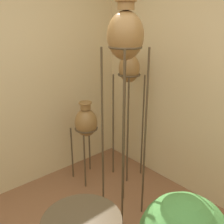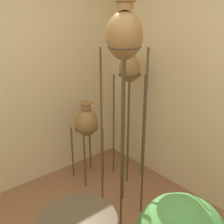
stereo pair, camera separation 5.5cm
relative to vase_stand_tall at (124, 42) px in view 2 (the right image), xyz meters
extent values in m
cylinder|color=#473823|center=(-0.15, -0.15, -0.91)|extent=(0.02, 0.02, 1.74)
cylinder|color=#473823|center=(0.15, -0.15, -0.91)|extent=(0.02, 0.02, 1.74)
cylinder|color=#473823|center=(-0.15, 0.15, -0.91)|extent=(0.02, 0.02, 1.74)
cylinder|color=#473823|center=(0.15, 0.15, -0.91)|extent=(0.02, 0.02, 1.74)
torus|color=#473823|center=(0.00, 0.00, -0.04)|extent=(0.30, 0.30, 0.02)
ellipsoid|color=olive|center=(0.00, 0.00, 0.05)|extent=(0.32, 0.32, 0.41)
cylinder|color=olive|center=(0.00, 0.00, 0.29)|extent=(0.14, 0.14, 0.07)
torus|color=olive|center=(0.00, 0.00, 0.32)|extent=(0.18, 0.18, 0.02)
cylinder|color=#473823|center=(0.41, 0.36, -1.11)|extent=(0.02, 0.02, 1.34)
cylinder|color=#473823|center=(0.68, 0.36, -1.11)|extent=(0.02, 0.02, 1.34)
cylinder|color=#473823|center=(0.41, 0.62, -1.11)|extent=(0.02, 0.02, 1.34)
cylinder|color=#473823|center=(0.68, 0.62, -1.11)|extent=(0.02, 0.02, 1.34)
torus|color=#473823|center=(0.55, 0.49, -0.44)|extent=(0.27, 0.27, 0.02)
ellipsoid|color=olive|center=(0.55, 0.49, -0.37)|extent=(0.25, 0.25, 0.33)
cylinder|color=olive|center=(0.55, 0.49, -0.16)|extent=(0.11, 0.11, 0.08)
torus|color=olive|center=(0.55, 0.49, -0.12)|extent=(0.15, 0.15, 0.02)
cylinder|color=#473823|center=(-0.05, 0.61, -1.43)|extent=(0.02, 0.02, 0.70)
cylinder|color=#473823|center=(0.23, 0.61, -1.43)|extent=(0.02, 0.02, 0.70)
cylinder|color=#473823|center=(-0.05, 0.89, -1.43)|extent=(0.02, 0.02, 0.70)
cylinder|color=#473823|center=(0.23, 0.89, -1.43)|extent=(0.02, 0.02, 0.70)
torus|color=#473823|center=(0.09, 0.75, -1.08)|extent=(0.28, 0.28, 0.02)
ellipsoid|color=olive|center=(0.09, 0.75, -1.00)|extent=(0.27, 0.27, 0.35)
cylinder|color=olive|center=(0.09, 0.75, -0.79)|extent=(0.12, 0.12, 0.08)
torus|color=olive|center=(0.09, 0.75, -0.75)|extent=(0.16, 0.16, 0.02)
cylinder|color=#473823|center=(-0.88, -0.54, -1.01)|extent=(0.52, 0.52, 0.02)
camera|label=1|loc=(-1.60, -1.66, 0.21)|focal=42.00mm
camera|label=2|loc=(-1.56, -1.69, 0.21)|focal=42.00mm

